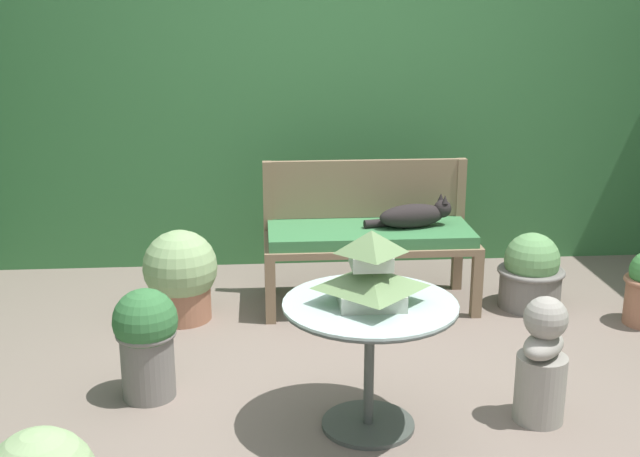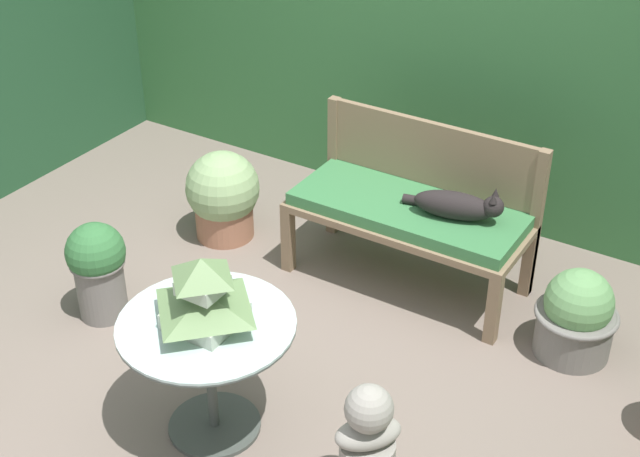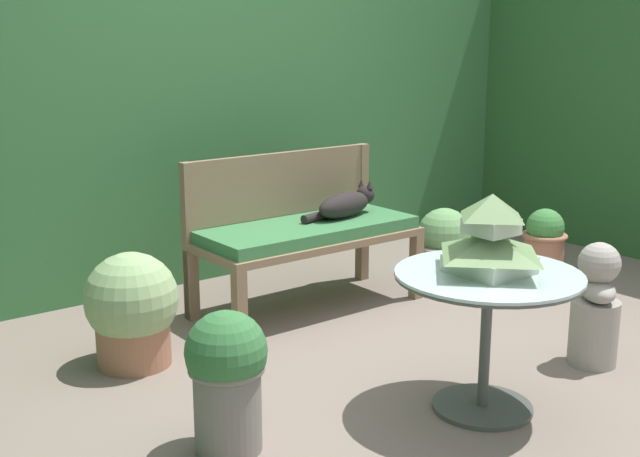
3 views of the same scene
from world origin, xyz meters
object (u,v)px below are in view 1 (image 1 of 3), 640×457
(patio_table, at_px, (370,330))
(garden_bust, at_px, (542,363))
(garden_bench, at_px, (370,240))
(potted_plant_table_far, at_px, (531,273))
(cat, at_px, (415,215))
(potted_plant_hedge_corner, at_px, (181,276))
(pagoda_birdhouse, at_px, (371,272))
(potted_plant_bench_left, at_px, (146,339))

(patio_table, height_order, garden_bust, same)
(garden_bench, distance_m, potted_plant_table_far, 1.00)
(cat, bearing_deg, potted_plant_table_far, -20.77)
(patio_table, height_order, potted_plant_hedge_corner, patio_table)
(pagoda_birdhouse, bearing_deg, cat, 72.15)
(potted_plant_bench_left, bearing_deg, cat, 36.77)
(cat, distance_m, garden_bust, 1.51)
(garden_bench, xyz_separation_m, pagoda_birdhouse, (-0.20, -1.45, 0.30))
(potted_plant_hedge_corner, bearing_deg, potted_plant_table_far, 0.95)
(patio_table, height_order, potted_plant_table_far, patio_table)
(potted_plant_table_far, bearing_deg, potted_plant_bench_left, -155.55)
(potted_plant_table_far, distance_m, potted_plant_bench_left, 2.38)
(cat, distance_m, pagoda_birdhouse, 1.53)
(patio_table, xyz_separation_m, potted_plant_bench_left, (-1.00, 0.36, -0.17))
(potted_plant_hedge_corner, bearing_deg, pagoda_birdhouse, -54.68)
(potted_plant_hedge_corner, height_order, potted_plant_bench_left, same)
(potted_plant_bench_left, bearing_deg, pagoda_birdhouse, -19.65)
(garden_bust, xyz_separation_m, potted_plant_hedge_corner, (-1.69, 1.30, -0.01))
(garden_bench, xyz_separation_m, cat, (0.27, 0.00, 0.15))
(patio_table, relative_size, potted_plant_table_far, 1.61)
(pagoda_birdhouse, bearing_deg, potted_plant_hedge_corner, 125.32)
(garden_bust, distance_m, potted_plant_bench_left, 1.80)
(garden_bust, relative_size, potted_plant_hedge_corner, 1.09)
(garden_bench, relative_size, potted_plant_hedge_corner, 2.37)
(patio_table, bearing_deg, cat, 72.15)
(potted_plant_table_far, height_order, potted_plant_bench_left, potted_plant_bench_left)
(pagoda_birdhouse, xyz_separation_m, potted_plant_hedge_corner, (-0.93, 1.31, -0.45))
(garden_bench, bearing_deg, potted_plant_table_far, -6.20)
(cat, relative_size, patio_table, 0.72)
(garden_bench, distance_m, garden_bust, 1.56)
(potted_plant_table_far, xyz_separation_m, potted_plant_bench_left, (-2.17, -0.98, 0.08))
(pagoda_birdhouse, xyz_separation_m, potted_plant_table_far, (1.17, 1.34, -0.50))
(potted_plant_table_far, bearing_deg, pagoda_birdhouse, -131.13)
(garden_bust, relative_size, potted_plant_bench_left, 1.09)
(garden_bust, bearing_deg, pagoda_birdhouse, 130.71)
(potted_plant_table_far, distance_m, potted_plant_hedge_corner, 2.10)
(garden_bust, xyz_separation_m, potted_plant_table_far, (0.40, 1.34, -0.06))
(cat, bearing_deg, patio_table, -119.91)
(cat, height_order, patio_table, cat)
(garden_bench, distance_m, potted_plant_hedge_corner, 1.14)
(cat, relative_size, pagoda_birdhouse, 1.46)
(potted_plant_bench_left, bearing_deg, potted_plant_table_far, 24.45)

